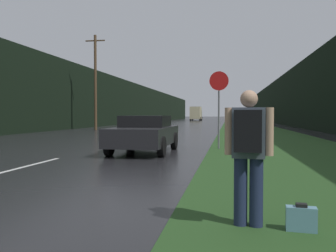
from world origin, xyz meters
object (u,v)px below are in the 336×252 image
hitchhiker_with_backpack (249,149)px  car_passing_near (145,133)px  delivery_truck (196,113)px  suitcase (301,219)px  stop_sign (219,100)px

hitchhiker_with_backpack → car_passing_near: bearing=117.1°
car_passing_near → delivery_truck: 71.16m
hitchhiker_with_backpack → car_passing_near: hitchhiker_with_backpack is taller
suitcase → car_passing_near: car_passing_near is taller
car_passing_near → hitchhiker_with_backpack: bearing=111.5°
car_passing_near → delivery_truck: bearing=-86.3°
suitcase → stop_sign: bearing=102.5°
stop_sign → suitcase: size_ratio=8.77×
car_passing_near → suitcase: bearing=114.8°
hitchhiker_with_backpack → suitcase: bearing=-0.6°
car_passing_near → delivery_truck: size_ratio=0.57×
stop_sign → hitchhiker_with_backpack: stop_sign is taller
hitchhiker_with_backpack → suitcase: size_ratio=4.72×
suitcase → delivery_truck: bearing=101.6°
delivery_truck → stop_sign: bearing=-84.1°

